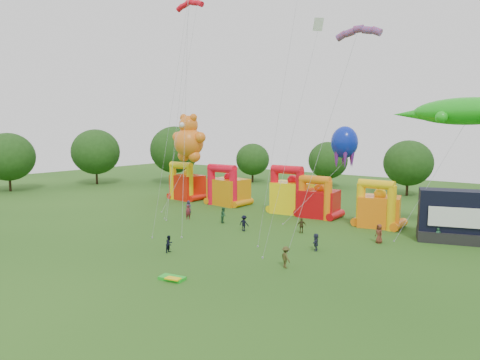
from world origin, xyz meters
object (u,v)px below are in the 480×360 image
Objects in this scene: stage_trailer at (463,217)px; spectator_4 at (302,226)px; gecko_kite at (440,164)px; bouncy_castle_2 at (291,195)px; teddy_bear_kite at (184,157)px; bouncy_castle_0 at (186,185)px; spectator_0 at (188,207)px; octopus_kite at (321,182)px.

stage_trailer reaches higher than spectator_4.
spectator_4 is (-12.47, -6.79, -7.05)m from gecko_kite.
bouncy_castle_2 is at bearing -94.68° from spectator_4.
teddy_bear_kite is (-37.38, -2.19, 4.82)m from stage_trailer.
bouncy_castle_2 reaches higher than bouncy_castle_0.
spectator_0 is at bearing -142.32° from bouncy_castle_2.
gecko_kite is at bearing -3.23° from bouncy_castle_0.
spectator_4 is (17.91, -0.63, -0.03)m from spectator_0.
bouncy_castle_2 is at bearing 173.14° from stage_trailer.
gecko_kite is at bearing 3.81° from teddy_bear_kite.
teddy_bear_kite is at bearing -176.65° from stage_trailer.
teddy_bear_kite is 0.93× the size of gecko_kite.
gecko_kite is at bearing -7.48° from octopus_kite.
bouncy_castle_2 is 3.76× the size of spectator_0.
octopus_kite is 9.71m from spectator_4.
bouncy_castle_0 reaches higher than spectator_4.
spectator_0 is (4.47, -3.83, -6.53)m from teddy_bear_kite.
gecko_kite is 8.45× the size of spectator_0.
bouncy_castle_0 is 0.50× the size of octopus_kite.
stage_trailer is at bearing 3.35° from teddy_bear_kite.
octopus_kite is at bearing 11.67° from teddy_bear_kite.
teddy_bear_kite is 1.12× the size of octopus_kite.
teddy_bear_kite is at bearing -48.69° from bouncy_castle_0.
gecko_kite is (19.20, -2.48, 5.38)m from bouncy_castle_2.
bouncy_castle_2 is 14.23m from spectator_0.
teddy_bear_kite is at bearing -51.94° from spectator_4.
spectator_4 is at bearing -23.71° from spectator_0.
spectator_0 is at bearing -168.55° from gecko_kite.
bouncy_castle_0 is 3.63× the size of spectator_4.
bouncy_castle_2 is 11.58m from spectator_4.
stage_trailer is 16.50m from spectator_4.
stage_trailer is (41.35, -2.32, 0.23)m from bouncy_castle_0.
teddy_bear_kite is (-15.66, -4.80, 4.88)m from bouncy_castle_2.
spectator_4 is (1.98, -8.68, -3.88)m from octopus_kite.
bouncy_castle_2 is at bearing 17.05° from teddy_bear_kite.
bouncy_castle_0 reaches higher than spectator_0.
stage_trailer is 5.88m from gecko_kite.
stage_trailer is 0.60× the size of gecko_kite.
stage_trailer is at bearing 163.26° from spectator_4.
teddy_bear_kite is 8.79m from spectator_0.
octopus_kite is at bearing 173.19° from stage_trailer.
bouncy_castle_0 is 41.42m from stage_trailer.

